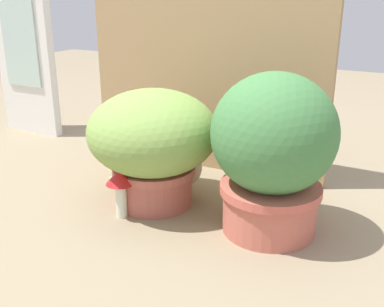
% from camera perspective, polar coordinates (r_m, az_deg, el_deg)
% --- Properties ---
extents(ground_plane, '(6.00, 6.00, 0.00)m').
position_cam_1_polar(ground_plane, '(1.43, -5.58, -7.49)').
color(ground_plane, gray).
extents(cardboard_backdrop, '(0.94, 0.03, 0.97)m').
position_cam_1_polar(cardboard_backdrop, '(1.69, 1.45, 14.19)').
color(cardboard_backdrop, '#A78359').
rests_on(cardboard_backdrop, ground).
extents(window_panel_white, '(0.32, 0.05, 0.99)m').
position_cam_1_polar(window_panel_white, '(2.27, -20.39, 14.70)').
color(window_panel_white, white).
rests_on(window_panel_white, ground).
extents(grass_planter, '(0.40, 0.40, 0.37)m').
position_cam_1_polar(grass_planter, '(1.42, -4.85, 1.56)').
color(grass_planter, '#B05A4D').
rests_on(grass_planter, ground).
extents(leafy_planter, '(0.34, 0.34, 0.45)m').
position_cam_1_polar(leafy_planter, '(1.26, 10.00, 0.35)').
color(leafy_planter, '#C36452').
rests_on(leafy_planter, ground).
extents(cat, '(0.39, 0.24, 0.32)m').
position_cam_1_polar(cat, '(1.52, -3.06, -0.69)').
color(cat, '#9C8F65').
rests_on(cat, ground).
extents(mushroom_ornament_red, '(0.09, 0.09, 0.15)m').
position_cam_1_polar(mushroom_ornament_red, '(1.38, -8.89, -3.61)').
color(mushroom_ornament_red, silver).
rests_on(mushroom_ornament_red, ground).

